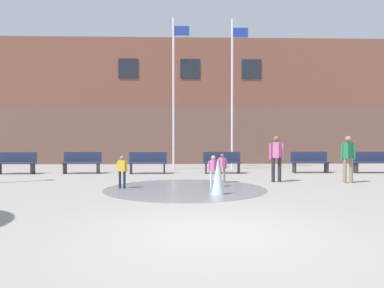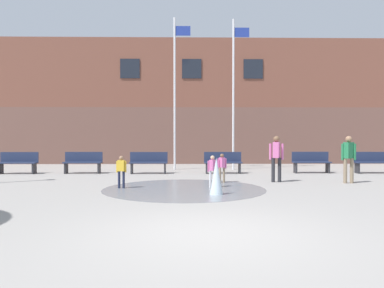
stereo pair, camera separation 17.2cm
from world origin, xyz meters
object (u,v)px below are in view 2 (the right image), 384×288
park_bench_left_of_flagpoles (83,162)px  park_bench_under_left_flagpole (149,162)px  flagpole_left (175,89)px  flagpole_right (234,90)px  child_in_fountain (222,166)px  park_bench_far_left (18,162)px  park_bench_far_right (373,162)px  teen_by_trashcan (276,155)px  adult_near_bench (349,155)px  child_running (121,169)px  park_bench_center (223,162)px  park_bench_under_right_flagpole (311,162)px  child_with_pink_shirt (213,169)px

park_bench_left_of_flagpoles → park_bench_under_left_flagpole: same height
flagpole_left → flagpole_right: 2.79m
child_in_fountain → flagpole_right: (1.07, 5.10, 3.23)m
park_bench_far_left → park_bench_far_right: bearing=-0.1°
teen_by_trashcan → adult_near_bench: bearing=104.2°
park_bench_left_of_flagpoles → flagpole_right: (6.69, 1.77, 3.33)m
child_running → park_bench_center: bearing=-114.3°
child_running → flagpole_right: size_ratio=0.14×
park_bench_under_left_flagpole → park_bench_far_right: (9.60, -0.01, 0.00)m
park_bench_left_of_flagpoles → flagpole_left: bearing=24.5°
park_bench_under_right_flagpole → child_with_pink_shirt: (-4.59, -4.52, 0.10)m
child_with_pink_shirt → flagpole_right: size_ratio=0.14×
park_bench_under_right_flagpole → teen_by_trashcan: 3.96m
park_bench_far_right → flagpole_left: flagpole_left is taller
park_bench_under_right_flagpole → teen_by_trashcan: teen_by_trashcan is taller
park_bench_far_left → child_with_pink_shirt: 9.05m
park_bench_under_left_flagpole → teen_by_trashcan: size_ratio=1.01×
park_bench_far_right → child_with_pink_shirt: child_with_pink_shirt is taller
child_in_fountain → park_bench_under_right_flagpole: bearing=-75.9°
child_in_fountain → adult_near_bench: 4.26m
child_running → park_bench_far_left: bearing=-27.8°
child_with_pink_shirt → flagpole_left: (-1.32, 6.29, 3.26)m
park_bench_center → teen_by_trashcan: teen_by_trashcan is taller
park_bench_left_of_flagpoles → park_bench_far_right: (12.40, -0.15, 0.00)m
child_running → child_in_fountain: same height
park_bench_center → child_running: bearing=-128.0°
park_bench_under_left_flagpole → adult_near_bench: 7.85m
park_bench_under_left_flagpole → park_bench_far_right: bearing=-0.0°
teen_by_trashcan → child_with_pink_shirt: bearing=-37.6°
park_bench_far_right → child_in_fountain: bearing=-154.9°
child_with_pink_shirt → child_in_fountain: 1.26m
child_with_pink_shirt → child_in_fountain: same height
park_bench_center → park_bench_far_left: bearing=179.9°
child_with_pink_shirt → teen_by_trashcan: (2.30, 1.31, 0.35)m
park_bench_under_right_flagpole → child_in_fountain: bearing=-141.5°
park_bench_far_right → child_with_pink_shirt: 8.41m
adult_near_bench → flagpole_right: (-3.17, 5.33, 2.87)m
teen_by_trashcan → flagpole_left: bearing=-121.3°
child_with_pink_shirt → adult_near_bench: (4.65, 0.96, 0.35)m
park_bench_center → child_running: child_running is taller
adult_near_bench → flagpole_left: 8.51m
flagpole_left → park_bench_under_right_flagpole: bearing=-16.7°
park_bench_far_left → child_running: child_running is taller
park_bench_center → park_bench_under_right_flagpole: (3.83, 0.13, 0.00)m
park_bench_under_right_flagpole → flagpole_right: flagpole_right is taller
park_bench_far_left → child_running: 6.85m
park_bench_center → flagpole_left: bearing=137.5°
park_bench_center → child_in_fountain: child_in_fountain is taller
flagpole_right → park_bench_under_right_flagpole: bearing=-29.7°
child_in_fountain → teen_by_trashcan: bearing=-110.8°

